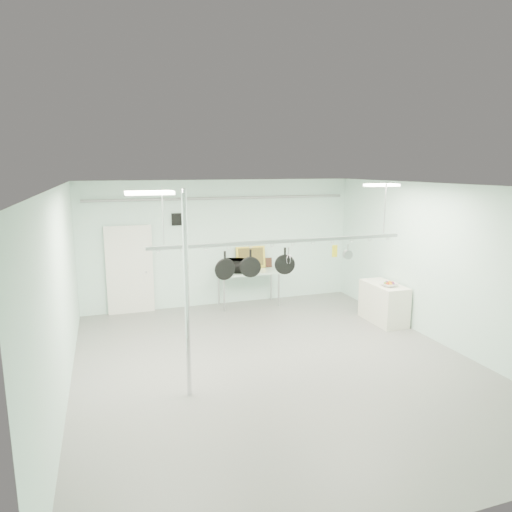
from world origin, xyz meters
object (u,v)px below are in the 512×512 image
object	(u,v)px
pot_rack	(283,240)
microwave	(237,266)
side_cabinet	(384,303)
skillet_left	(225,265)
chrome_pole	(187,296)
coffee_canister	(248,268)
fruit_bowl	(389,285)
prep_table	(249,274)
skillet_mid	(250,264)
skillet_right	(285,261)

from	to	relation	value
pot_rack	microwave	bearing A→B (deg)	88.42
side_cabinet	skillet_left	xyz separation A→B (m)	(-4.02, -1.10, 1.38)
chrome_pole	skillet_left	xyz separation A→B (m)	(0.83, 0.90, 0.23)
pot_rack	skillet_left	size ratio (longest dim) A/B	9.57
side_cabinet	coffee_canister	size ratio (longest dim) A/B	6.14
pot_rack	fruit_bowl	bearing A→B (deg)	16.71
coffee_canister	prep_table	bearing A→B (deg)	64.06
skillet_left	pot_rack	bearing A→B (deg)	-10.25
pot_rack	coffee_canister	bearing A→B (deg)	83.63
prep_table	fruit_bowl	xyz separation A→B (m)	(2.51, -2.42, 0.11)
prep_table	pot_rack	size ratio (longest dim) A/B	0.33
chrome_pole	side_cabinet	bearing A→B (deg)	22.41
fruit_bowl	prep_table	bearing A→B (deg)	136.03
microwave	skillet_mid	world-z (taller)	skillet_mid
prep_table	coffee_canister	bearing A→B (deg)	-115.94
prep_table	skillet_mid	distance (m)	3.59
side_cabinet	microwave	size ratio (longest dim) A/B	2.02
pot_rack	skillet_mid	distance (m)	0.72
prep_table	chrome_pole	bearing A→B (deg)	-118.71
prep_table	fruit_bowl	distance (m)	3.49
pot_rack	skillet_right	size ratio (longest dim) A/B	9.57
pot_rack	fruit_bowl	size ratio (longest dim) A/B	13.66
skillet_right	pot_rack	bearing A→B (deg)	-162.80
chrome_pole	side_cabinet	size ratio (longest dim) A/B	2.67
pot_rack	skillet_mid	xyz separation A→B (m)	(-0.61, 0.00, -0.40)
side_cabinet	pot_rack	bearing A→B (deg)	-159.55
chrome_pole	fruit_bowl	distance (m)	5.17
chrome_pole	side_cabinet	world-z (taller)	chrome_pole
pot_rack	fruit_bowl	world-z (taller)	pot_rack
microwave	skillet_left	distance (m)	3.56
side_cabinet	skillet_left	world-z (taller)	skillet_left
chrome_pole	microwave	size ratio (longest dim) A/B	5.40
skillet_right	skillet_mid	bearing A→B (deg)	-162.80
side_cabinet	coffee_canister	world-z (taller)	coffee_canister
fruit_bowl	skillet_left	size ratio (longest dim) A/B	0.70
chrome_pole	fruit_bowl	bearing A→B (deg)	20.24
prep_table	side_cabinet	xyz separation A→B (m)	(2.55, -2.20, -0.38)
pot_rack	coffee_canister	world-z (taller)	pot_rack
coffee_canister	fruit_bowl	size ratio (longest dim) A/B	0.56
microwave	skillet_mid	size ratio (longest dim) A/B	1.18
chrome_pole	prep_table	world-z (taller)	chrome_pole
pot_rack	microwave	distance (m)	3.48
prep_table	coffee_canister	distance (m)	0.19
prep_table	skillet_mid	world-z (taller)	skillet_mid
prep_table	side_cabinet	distance (m)	3.39
prep_table	microwave	size ratio (longest dim) A/B	2.70
side_cabinet	skillet_mid	xyz separation A→B (m)	(-3.56, -1.10, 1.38)
skillet_mid	prep_table	bearing A→B (deg)	87.54
side_cabinet	coffee_canister	xyz separation A→B (m)	(-2.59, 2.12, 0.55)
chrome_pole	skillet_left	size ratio (longest dim) A/B	6.38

